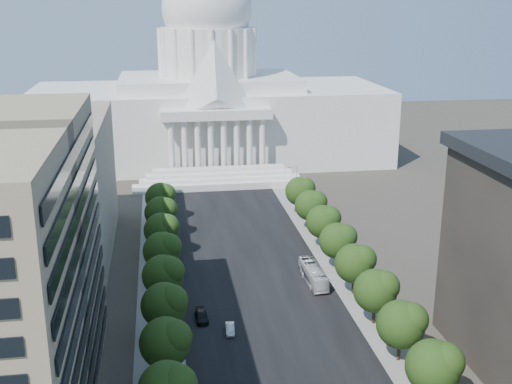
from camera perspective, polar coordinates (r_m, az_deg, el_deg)
road_asphalt at (r=138.43m, az=-0.77°, el=-6.26°), size 30.00×260.00×0.01m
sidewalk_left at (r=137.33m, az=-8.70°, el=-6.66°), size 8.00×260.00×0.02m
sidewalk_right at (r=142.09m, az=6.87°, el=-5.76°), size 8.00×260.00×0.02m
capitol at (r=224.36m, az=-4.20°, el=7.99°), size 120.00×56.00×73.00m
office_block_left_far at (r=144.94m, az=-20.53°, el=0.00°), size 38.00×52.00×30.00m
tree_l_d at (r=96.61m, az=-7.88°, el=-13.02°), size 7.79×7.60×9.97m
tree_l_e at (r=107.20m, az=-8.02°, el=-9.85°), size 7.79×7.60×9.97m
tree_l_f at (r=118.06m, az=-8.12°, el=-7.25°), size 7.79×7.60×9.97m
tree_l_g at (r=129.13m, az=-8.21°, el=-5.10°), size 7.79×7.60×9.97m
tree_l_h at (r=140.34m, az=-8.29°, el=-3.28°), size 7.79×7.60×9.97m
tree_l_i at (r=151.68m, az=-8.35°, el=-1.74°), size 7.79×7.60×9.97m
tree_l_j at (r=163.12m, az=-8.41°, el=-0.42°), size 7.79×7.60×9.97m
tree_r_c at (r=93.52m, az=15.71°, el=-14.62°), size 7.79×7.60×9.97m
tree_r_d at (r=103.04m, az=12.97°, el=-11.29°), size 7.79×7.60×9.97m
tree_r_e at (r=113.03m, az=10.75°, el=-8.52°), size 7.79×7.60×9.97m
tree_r_f at (r=123.38m, az=8.93°, el=-6.20°), size 7.79×7.60×9.97m
tree_r_g at (r=134.01m, az=7.40°, el=-4.23°), size 7.79×7.60×9.97m
tree_r_h at (r=144.85m, az=6.10°, el=-2.56°), size 7.79×7.60×9.97m
tree_r_i at (r=155.86m, az=4.99°, el=-1.11°), size 7.79×7.60×9.97m
tree_r_j at (r=167.01m, az=4.03°, el=0.14°), size 7.79×7.60×9.97m
streetlight_b at (r=93.84m, az=16.78°, el=-15.05°), size 2.61×0.44×9.00m
streetlight_c at (r=113.97m, az=11.45°, el=-8.70°), size 2.61×0.44×9.00m
streetlight_d at (r=135.73m, az=7.89°, el=-4.26°), size 2.61×0.44×9.00m
streetlight_e at (r=158.44m, az=5.35°, el=-1.06°), size 2.61×0.44×9.00m
streetlight_f at (r=181.76m, az=3.46°, el=1.33°), size 2.61×0.44×9.00m
car_silver at (r=110.91m, az=-2.32°, el=-12.08°), size 1.79×4.32×1.39m
car_dark_b at (r=115.04m, az=-4.87°, el=-10.97°), size 2.41×5.29×1.50m
city_bus at (r=128.91m, az=5.11°, el=-7.29°), size 3.40×12.74×3.52m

